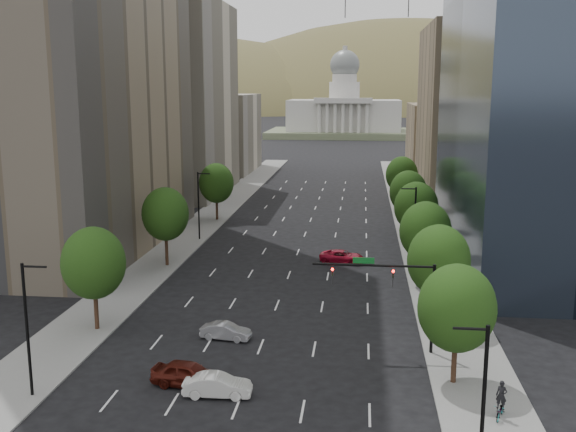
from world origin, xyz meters
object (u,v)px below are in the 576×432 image
(car_white, at_px, (217,385))
(car_silver, at_px, (226,331))
(car_red_far, at_px, (342,257))
(capitol, at_px, (344,115))
(cyclist, at_px, (501,406))
(traffic_signal, at_px, (400,287))
(car_maroon, at_px, (188,374))

(car_white, relative_size, car_silver, 1.11)
(car_white, distance_m, car_silver, 9.90)
(car_white, xyz_separation_m, car_red_far, (7.02, 34.28, -0.02))
(car_white, height_order, car_silver, car_white)
(capitol, bearing_deg, cyclist, -85.97)
(traffic_signal, xyz_separation_m, car_red_far, (-5.03, 25.75, -4.46))
(car_white, bearing_deg, car_silver, 5.76)
(car_maroon, distance_m, cyclist, 20.14)
(traffic_signal, relative_size, car_maroon, 1.83)
(cyclist, bearing_deg, car_red_far, 129.50)
(car_white, bearing_deg, traffic_signal, -57.52)
(car_silver, bearing_deg, capitol, 6.89)
(capitol, bearing_deg, car_red_far, -88.38)
(car_silver, bearing_deg, car_white, -163.74)
(car_maroon, bearing_deg, car_red_far, -8.60)
(capitol, bearing_deg, car_silver, -90.79)
(traffic_signal, distance_m, capitol, 219.99)
(car_silver, height_order, cyclist, cyclist)
(capitol, xyz_separation_m, car_maroon, (-3.81, -226.98, -7.73))
(car_red_far, bearing_deg, car_white, 176.13)
(traffic_signal, height_order, car_white, traffic_signal)
(traffic_signal, xyz_separation_m, car_maroon, (-14.34, -7.27, -4.32))
(traffic_signal, relative_size, cyclist, 3.82)
(traffic_signal, relative_size, car_red_far, 1.78)
(car_white, height_order, car_red_far, car_white)
(traffic_signal, bearing_deg, capitol, 92.74)
(capitol, distance_m, car_red_far, 194.20)
(car_silver, distance_m, cyclist, 22.13)
(cyclist, bearing_deg, capitol, 116.83)
(capitol, height_order, car_white, capitol)
(car_maroon, bearing_deg, car_white, -111.65)
(car_white, bearing_deg, capitol, -3.21)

